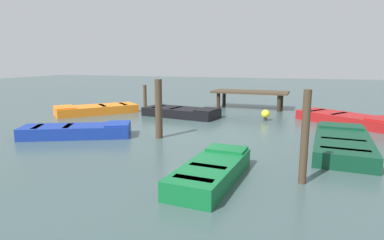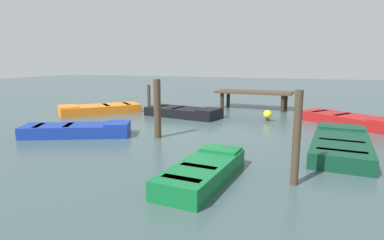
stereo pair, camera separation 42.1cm
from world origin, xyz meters
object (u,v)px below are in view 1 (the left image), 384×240
Objects in this scene: rowboat_dark_green at (342,143)px; rowboat_green at (212,171)px; rowboat_black at (181,112)px; marker_buoy at (266,114)px; mooring_piling_near_right at (159,109)px; mooring_piling_far_right at (145,96)px; dock_segment at (250,93)px; rowboat_red at (346,119)px; rowboat_blue at (77,131)px; rowboat_orange at (96,109)px; mooring_piling_far_left at (305,137)px.

rowboat_green is at bearing 144.18° from rowboat_dark_green.
marker_buoy is (3.84, 0.22, 0.07)m from rowboat_black.
mooring_piling_near_right reaches higher than rowboat_black.
rowboat_black is 2.92× the size of mooring_piling_far_right.
dock_segment is 5.55m from rowboat_red.
dock_segment is 1.10× the size of rowboat_black.
dock_segment is 9.89m from rowboat_blue.
rowboat_dark_green is 11.27m from rowboat_orange.
dock_segment is at bearing 65.41° from rowboat_black.
mooring_piling_far_right is at bearing 72.90° from rowboat_blue.
mooring_piling_far_right is 0.64× the size of mooring_piling_far_left.
rowboat_orange is at bearing -118.62° from mooring_piling_far_right.
rowboat_orange is 3.00× the size of mooring_piling_far_right.
rowboat_dark_green is 1.08× the size of rowboat_orange.
mooring_piling_far_left reaches higher than rowboat_red.
rowboat_red is 3.25m from marker_buoy.
rowboat_green is at bearing -83.42° from dock_segment.
dock_segment is at bearing 17.76° from mooring_piling_far_right.
mooring_piling_far_left is at bearing -42.31° from rowboat_black.
mooring_piling_far_left is at bearing -78.01° from marker_buoy.
mooring_piling_far_right is at bearing 61.92° from rowboat_dark_green.
rowboat_dark_green and rowboat_red have the same top height.
dock_segment is 1.07× the size of rowboat_orange.
rowboat_orange is 6.32m from mooring_piling_near_right.
rowboat_green is at bearing 89.87° from rowboat_orange.
dock_segment reaches higher than rowboat_black.
dock_segment is at bearing -179.62° from rowboat_red.
mooring_piling_far_right reaches higher than rowboat_red.
mooring_piling_near_right reaches higher than rowboat_green.
rowboat_black is (-2.61, -3.78, -0.61)m from dock_segment.
rowboat_orange is 2.95m from mooring_piling_far_right.
mooring_piling_far_right is (-9.99, 1.47, 0.42)m from rowboat_red.
dock_segment is 8.19m from rowboat_orange.
marker_buoy reaches higher than rowboat_dark_green.
dock_segment reaches higher than rowboat_orange.
mooring_piling_far_right reaches higher than rowboat_black.
mooring_piling_far_left reaches higher than rowboat_blue.
rowboat_orange is at bearing 53.21° from rowboat_green.
marker_buoy is at bearing -14.81° from mooring_piling_far_right.
mooring_piling_far_left reaches higher than rowboat_orange.
marker_buoy is at bearing -68.88° from dock_segment.
marker_buoy is (8.15, 0.78, 0.07)m from rowboat_orange.
mooring_piling_far_left is (-1.71, -7.50, 0.78)m from rowboat_red.
marker_buoy is at bearing 13.35° from rowboat_black.
rowboat_black is at bearing 63.15° from rowboat_dark_green.
mooring_piling_far_right is at bearing 132.71° from mooring_piling_far_left.
rowboat_green is 4.28m from mooring_piling_near_right.
rowboat_orange is 1.03× the size of rowboat_blue.
rowboat_red is at bearing -33.93° from dock_segment.
rowboat_orange and rowboat_blue have the same top height.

